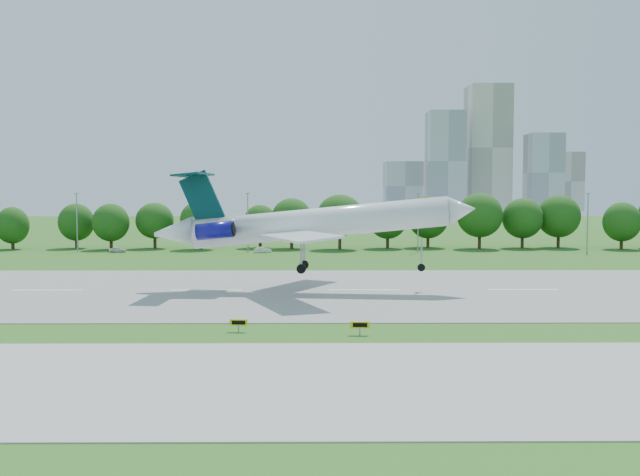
{
  "coord_description": "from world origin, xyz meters",
  "views": [
    {
      "loc": [
        -6.33,
        -64.08,
        12.46
      ],
      "look_at": [
        -5.68,
        18.0,
        7.12
      ],
      "focal_mm": 40.0,
      "sensor_mm": 36.0,
      "label": 1
    }
  ],
  "objects_px": {
    "service_vehicle_a": "(263,250)",
    "taxi_sign_left": "(239,323)",
    "service_vehicle_b": "(117,250)",
    "airliner": "(304,223)"
  },
  "relations": [
    {
      "from": "service_vehicle_a",
      "to": "taxi_sign_left",
      "type": "bearing_deg",
      "value": 173.87
    },
    {
      "from": "taxi_sign_left",
      "to": "service_vehicle_b",
      "type": "xyz_separation_m",
      "value": [
        -33.65,
        82.93,
        -0.24
      ]
    },
    {
      "from": "service_vehicle_a",
      "to": "service_vehicle_b",
      "type": "relative_size",
      "value": 1.02
    },
    {
      "from": "service_vehicle_b",
      "to": "taxi_sign_left",
      "type": "bearing_deg",
      "value": -173.36
    },
    {
      "from": "taxi_sign_left",
      "to": "airliner",
      "type": "bearing_deg",
      "value": 82.55
    },
    {
      "from": "taxi_sign_left",
      "to": "service_vehicle_a",
      "type": "xyz_separation_m",
      "value": [
        -3.79,
        82.44,
        -0.25
      ]
    },
    {
      "from": "taxi_sign_left",
      "to": "service_vehicle_b",
      "type": "distance_m",
      "value": 89.5
    },
    {
      "from": "airliner",
      "to": "taxi_sign_left",
      "type": "relative_size",
      "value": 25.22
    },
    {
      "from": "airliner",
      "to": "service_vehicle_a",
      "type": "bearing_deg",
      "value": 102.82
    },
    {
      "from": "airliner",
      "to": "service_vehicle_b",
      "type": "relative_size",
      "value": 11.75
    }
  ]
}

